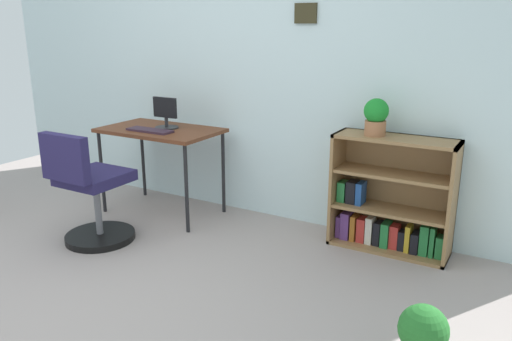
# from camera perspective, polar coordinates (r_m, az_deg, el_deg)

# --- Properties ---
(ground_plane) EXTENTS (6.24, 6.24, 0.00)m
(ground_plane) POSITION_cam_1_polar(r_m,az_deg,el_deg) (3.23, -24.15, -14.95)
(ground_plane) COLOR #A0948F
(wall_back) EXTENTS (5.20, 0.12, 2.46)m
(wall_back) POSITION_cam_1_polar(r_m,az_deg,el_deg) (4.38, -2.68, 11.44)
(wall_back) COLOR silver
(wall_back) RESTS_ON ground_plane
(desk) EXTENTS (0.99, 0.60, 0.74)m
(desk) POSITION_cam_1_polar(r_m,az_deg,el_deg) (4.36, -10.70, 3.86)
(desk) COLOR brown
(desk) RESTS_ON ground_plane
(monitor) EXTENTS (0.23, 0.20, 0.26)m
(monitor) POSITION_cam_1_polar(r_m,az_deg,el_deg) (4.33, -10.15, 6.22)
(monitor) COLOR #262628
(monitor) RESTS_ON desk
(keyboard) EXTENTS (0.41, 0.13, 0.02)m
(keyboard) POSITION_cam_1_polar(r_m,az_deg,el_deg) (4.24, -11.87, 4.44)
(keyboard) COLOR #362432
(keyboard) RESTS_ON desk
(office_chair) EXTENTS (0.52, 0.55, 0.87)m
(office_chair) POSITION_cam_1_polar(r_m,az_deg,el_deg) (3.93, -18.18, -2.62)
(office_chair) COLOR black
(office_chair) RESTS_ON ground_plane
(bookshelf_low) EXTENTS (0.85, 0.30, 0.84)m
(bookshelf_low) POSITION_cam_1_polar(r_m,az_deg,el_deg) (3.80, 14.87, -3.32)
(bookshelf_low) COLOR olive
(bookshelf_low) RESTS_ON ground_plane
(potted_plant_on_shelf) EXTENTS (0.17, 0.17, 0.26)m
(potted_plant_on_shelf) POSITION_cam_1_polar(r_m,az_deg,el_deg) (3.63, 13.35, 5.98)
(potted_plant_on_shelf) COLOR #9E6642
(potted_plant_on_shelf) RESTS_ON bookshelf_low
(potted_plant_floor) EXTENTS (0.24, 0.24, 0.33)m
(potted_plant_floor) POSITION_cam_1_polar(r_m,az_deg,el_deg) (2.64, 18.25, -17.21)
(potted_plant_floor) COLOR #B7B2A8
(potted_plant_floor) RESTS_ON ground_plane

